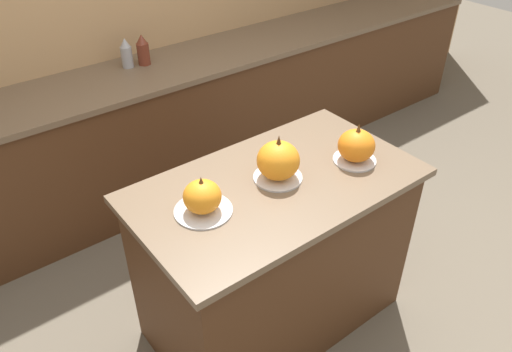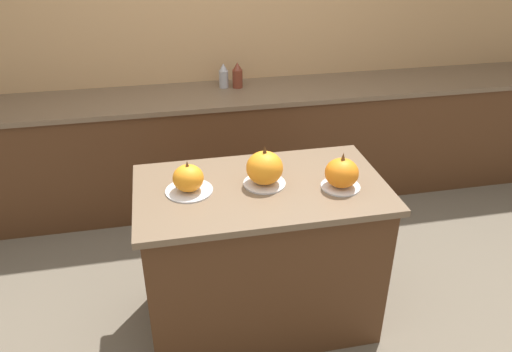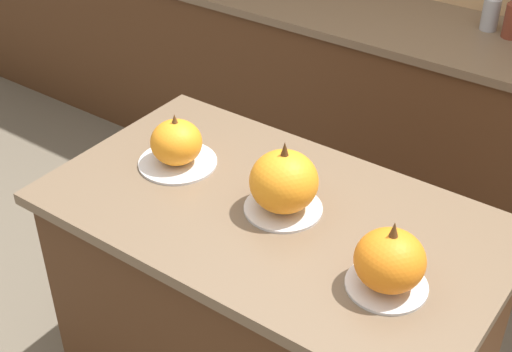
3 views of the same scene
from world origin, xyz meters
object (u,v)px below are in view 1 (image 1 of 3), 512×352
Objects in this scene: pumpkin_cake_center at (278,161)px; pumpkin_cake_right at (356,146)px; bottle_short at (126,53)px; bottle_tall at (143,50)px; pumpkin_cake_left at (202,198)px.

pumpkin_cake_center reaches higher than pumpkin_cake_right.
pumpkin_cake_center is 1.16× the size of bottle_short.
bottle_tall is (-0.25, 1.58, 0.03)m from pumpkin_cake_right.
pumpkin_cake_right is 1.64m from bottle_short.
pumpkin_cake_left is 0.38m from pumpkin_cake_center.
pumpkin_cake_left is 1.55m from bottle_tall.
pumpkin_cake_left is 1.27× the size of bottle_short.
pumpkin_cake_right is 1.60m from bottle_tall.
bottle_short is at bearing 102.53° from pumpkin_cake_right.
pumpkin_cake_right is at bearing -16.42° from pumpkin_cake_center.
pumpkin_cake_left is at bearing -104.85° from bottle_short.
pumpkin_cake_center is at bearing 163.58° from pumpkin_cake_right.
pumpkin_cake_center is 0.38m from pumpkin_cake_right.
bottle_short is at bearing 167.39° from bottle_tall.
bottle_short is (-0.10, 0.02, -0.00)m from bottle_tall.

